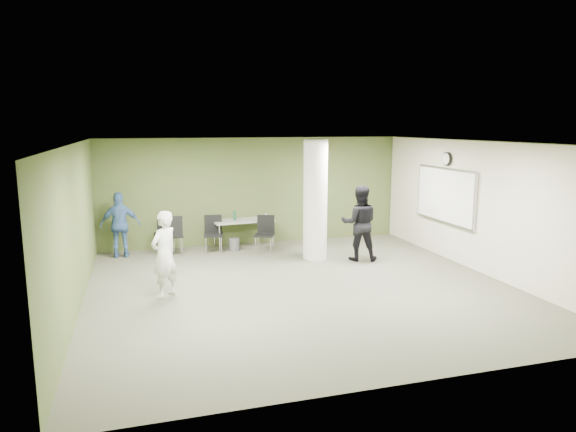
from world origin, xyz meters
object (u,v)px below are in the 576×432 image
object	(u,v)px
woman_white	(164,254)
man_black	(360,223)
folding_table	(243,222)
man_blue	(120,225)
chair_back_left	(172,232)

from	to	relation	value
woman_white	man_black	size ratio (longest dim) A/B	0.91
folding_table	woman_white	world-z (taller)	woman_white
folding_table	man_blue	xyz separation A→B (m)	(-2.99, -0.12, 0.10)
folding_table	woman_white	xyz separation A→B (m)	(-2.14, -3.36, 0.12)
man_black	chair_back_left	bearing A→B (deg)	-1.93
man_black	man_blue	xyz separation A→B (m)	(-5.34, 1.83, -0.09)
woman_white	man_black	distance (m)	4.71
chair_back_left	woman_white	size ratio (longest dim) A/B	0.62
man_blue	chair_back_left	bearing A→B (deg)	170.66
folding_table	man_black	world-z (taller)	man_black
chair_back_left	man_black	xyz separation A→B (m)	(4.16, -1.60, 0.29)
folding_table	chair_back_left	xyz separation A→B (m)	(-1.81, -0.35, -0.10)
man_blue	folding_table	bearing A→B (deg)	-175.95
woman_white	man_black	xyz separation A→B (m)	(4.49, 1.42, 0.08)
chair_back_left	man_black	bearing A→B (deg)	156.83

